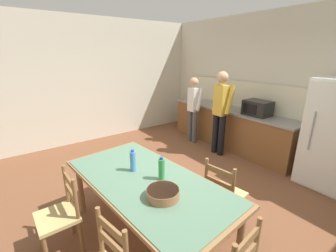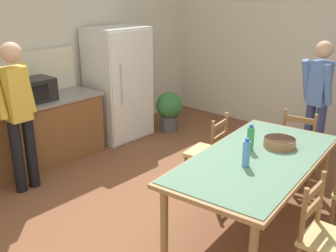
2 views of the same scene
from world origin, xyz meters
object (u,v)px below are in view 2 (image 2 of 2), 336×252
(bottle_off_centre, at_px, (250,138))
(person_by_table, at_px, (318,97))
(dining_table, at_px, (257,163))
(chair_side_far_right, at_px, (209,152))
(bottle_near_centre, at_px, (246,153))
(chair_head_end, at_px, (300,145))
(refrigerator, at_px, (119,84))
(microwave, at_px, (33,90))
(person_at_counter, at_px, (18,110))
(potted_plant, at_px, (169,109))
(chair_side_near_left, at_px, (325,238))
(serving_bowl, at_px, (280,142))

(bottle_off_centre, relative_size, person_by_table, 0.16)
(dining_table, distance_m, chair_side_far_right, 0.97)
(chair_side_far_right, height_order, person_by_table, person_by_table)
(bottle_near_centre, distance_m, chair_head_end, 1.67)
(refrigerator, distance_m, chair_side_far_right, 2.18)
(refrigerator, bearing_deg, person_by_table, -69.01)
(bottle_near_centre, height_order, person_by_table, person_by_table)
(microwave, bearing_deg, refrigerator, -0.75)
(refrigerator, height_order, person_at_counter, person_at_counter)
(microwave, height_order, chair_head_end, microwave)
(dining_table, bearing_deg, microwave, 101.61)
(dining_table, distance_m, chair_head_end, 1.37)
(chair_side_far_right, height_order, potted_plant, chair_side_far_right)
(dining_table, distance_m, bottle_near_centre, 0.33)
(person_by_table, distance_m, potted_plant, 2.41)
(bottle_near_centre, distance_m, person_by_table, 2.16)
(refrigerator, distance_m, chair_head_end, 2.88)
(bottle_near_centre, relative_size, chair_head_end, 0.30)
(chair_side_near_left, relative_size, person_at_counter, 0.52)
(refrigerator, bearing_deg, serving_bowl, -98.87)
(microwave, bearing_deg, chair_side_far_right, -64.62)
(bottle_off_centre, relative_size, chair_side_far_right, 0.30)
(refrigerator, xyz_separation_m, microwave, (-1.44, 0.02, 0.17))
(microwave, relative_size, serving_bowl, 1.56)
(serving_bowl, bearing_deg, potted_plant, 65.08)
(chair_side_far_right, bearing_deg, person_at_counter, -55.21)
(bottle_near_centre, xyz_separation_m, potted_plant, (1.82, 2.53, -0.50))
(dining_table, distance_m, potted_plant, 2.97)
(chair_head_end, xyz_separation_m, person_by_table, (0.56, 0.06, 0.50))
(microwave, bearing_deg, person_by_table, -47.90)
(serving_bowl, distance_m, chair_head_end, 1.05)
(chair_side_near_left, height_order, person_by_table, person_by_table)
(person_at_counter, bearing_deg, refrigerator, -75.62)
(serving_bowl, xyz_separation_m, chair_side_near_left, (-0.76, -0.81, -0.37))
(person_at_counter, relative_size, potted_plant, 2.63)
(microwave, distance_m, bottle_near_centre, 3.00)
(chair_head_end, height_order, chair_side_near_left, same)
(dining_table, xyz_separation_m, serving_bowl, (0.37, -0.04, 0.12))
(refrigerator, xyz_separation_m, chair_head_end, (0.50, -2.80, -0.43))
(person_by_table, height_order, potted_plant, person_by_table)
(refrigerator, height_order, dining_table, refrigerator)
(dining_table, xyz_separation_m, potted_plant, (1.56, 2.51, -0.31))
(refrigerator, xyz_separation_m, chair_side_far_right, (-0.45, -2.09, -0.43))
(refrigerator, distance_m, serving_bowl, 3.01)
(microwave, height_order, dining_table, microwave)
(refrigerator, relative_size, bottle_near_centre, 6.46)
(serving_bowl, xyz_separation_m, chair_side_far_right, (0.02, 0.89, -0.37))
(chair_side_far_right, bearing_deg, bottle_near_centre, 44.61)
(serving_bowl, bearing_deg, bottle_near_centre, 178.74)
(bottle_near_centre, bearing_deg, person_by_table, 5.71)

